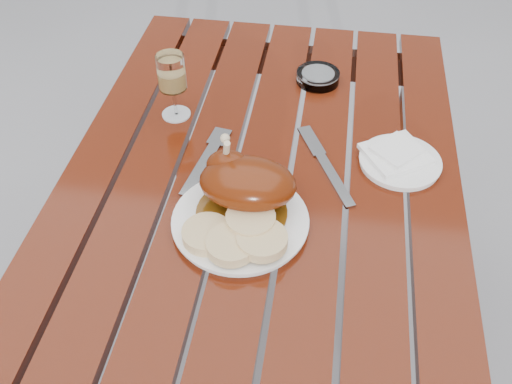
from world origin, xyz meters
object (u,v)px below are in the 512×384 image
dinner_plate (240,222)px  wine_glass (173,87)px  side_plate (400,162)px  table (261,280)px  ashtray (318,77)px

dinner_plate → wine_glass: 0.38m
dinner_plate → side_plate: (0.30, 0.22, -0.00)m
table → dinner_plate: size_ratio=4.73×
table → side_plate: side_plate is taller
wine_glass → side_plate: bearing=-10.8°
table → ashtray: bearing=75.3°
table → wine_glass: (-0.22, 0.15, 0.45)m
table → dinner_plate: (-0.02, -0.16, 0.38)m
table → dinner_plate: 0.41m
dinner_plate → wine_glass: (-0.20, 0.31, 0.07)m
dinner_plate → wine_glass: size_ratio=1.67×
table → side_plate: size_ratio=7.12×
ashtray → dinner_plate: bearing=-102.1°
dinner_plate → side_plate: 0.37m
table → ashtray: size_ratio=11.48×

